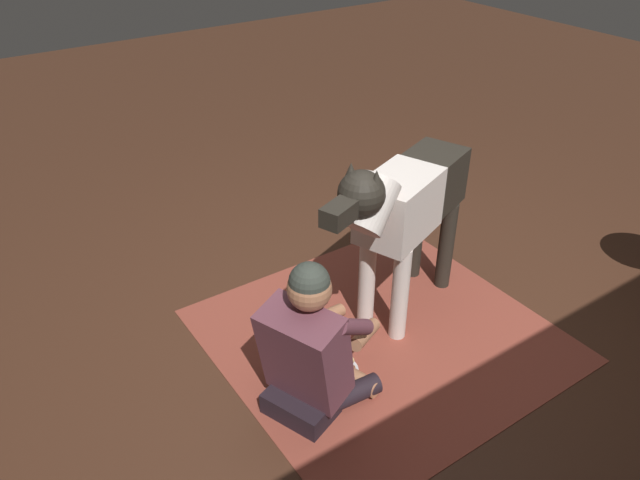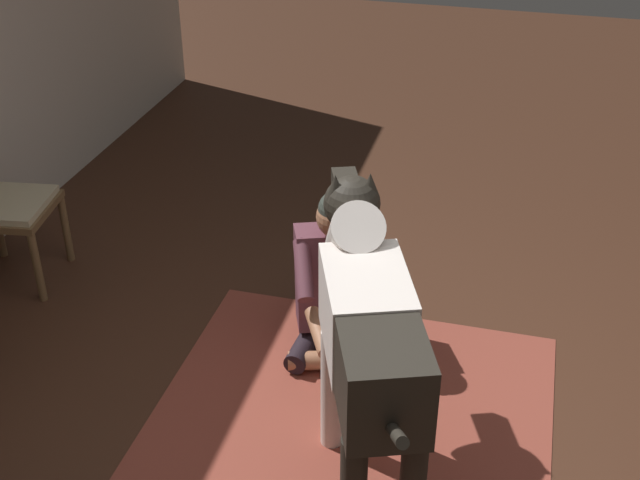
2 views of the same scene
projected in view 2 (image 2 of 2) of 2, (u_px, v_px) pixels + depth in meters
The scene contains 5 objects.
ground_plane at pixel (377, 463), 3.56m from camera, with size 14.38×14.38×0.00m, color #432619.
area_rug at pixel (347, 431), 3.72m from camera, with size 1.83×1.78×0.01m, color brown.
person_sitting_on_floor at pixel (338, 284), 4.10m from camera, with size 0.72×0.61×0.86m.
large_dog at pixel (368, 330), 3.14m from camera, with size 1.38×0.64×1.17m.
hot_dog_on_plate at pixel (344, 371), 4.04m from camera, with size 0.20×0.20×0.06m.
Camera 2 is at (-2.54, -0.42, 2.65)m, focal length 46.89 mm.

